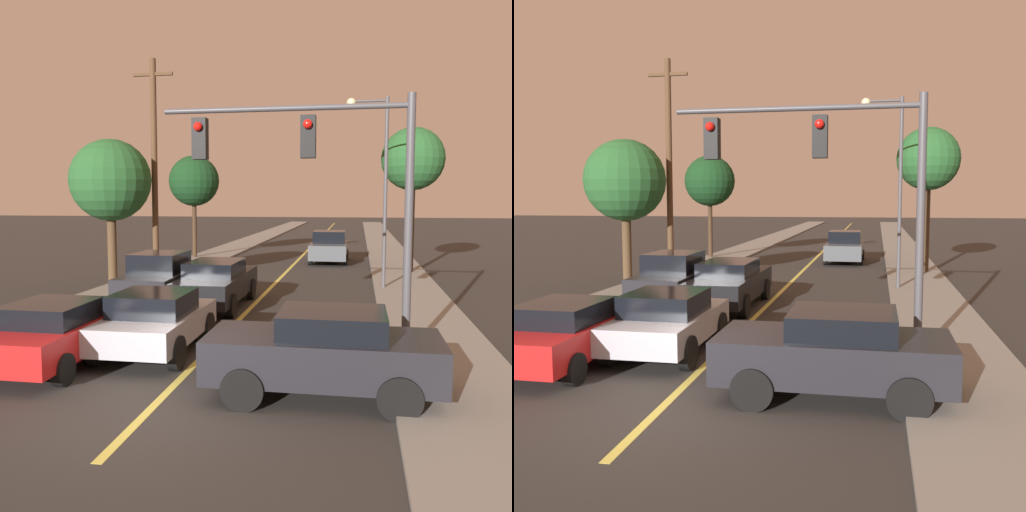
{
  "view_description": "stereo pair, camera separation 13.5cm",
  "coord_description": "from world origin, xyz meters",
  "views": [
    {
      "loc": [
        3.38,
        -8.76,
        3.52
      ],
      "look_at": [
        0.0,
        10.01,
        1.6
      ],
      "focal_mm": 40.0,
      "sensor_mm": 36.0,
      "label": 1
    },
    {
      "loc": [
        3.51,
        -8.73,
        3.52
      ],
      "look_at": [
        0.0,
        10.01,
        1.6
      ],
      "focal_mm": 40.0,
      "sensor_mm": 36.0,
      "label": 2
    }
  ],
  "objects": [
    {
      "name": "ground_plane",
      "position": [
        0.0,
        0.0,
        0.0
      ],
      "size": [
        200.0,
        200.0,
        0.0
      ],
      "primitive_type": "plane",
      "color": "#2D2B28"
    },
    {
      "name": "road_surface",
      "position": [
        0.0,
        36.0,
        0.01
      ],
      "size": [
        8.03,
        80.0,
        0.01
      ],
      "color": "#2D2B28",
      "rests_on": "ground"
    },
    {
      "name": "sidewalk_left",
      "position": [
        -5.27,
        36.0,
        0.06
      ],
      "size": [
        2.5,
        80.0,
        0.12
      ],
      "color": "gray",
      "rests_on": "ground"
    },
    {
      "name": "sidewalk_right",
      "position": [
        5.27,
        36.0,
        0.06
      ],
      "size": [
        2.5,
        80.0,
        0.12
      ],
      "color": "gray",
      "rests_on": "ground"
    },
    {
      "name": "car_near_lane_front",
      "position": [
        -1.12,
        3.37,
        0.76
      ],
      "size": [
        1.96,
        3.9,
        1.44
      ],
      "color": "#A5A8B2",
      "rests_on": "ground"
    },
    {
      "name": "car_near_lane_second",
      "position": [
        -1.12,
        9.02,
        0.82
      ],
      "size": [
        1.9,
        5.13,
        1.54
      ],
      "color": "black",
      "rests_on": "ground"
    },
    {
      "name": "car_outer_lane_front",
      "position": [
        -2.89,
        2.12,
        0.72
      ],
      "size": [
        1.89,
        4.11,
        1.38
      ],
      "color": "red",
      "rests_on": "ground"
    },
    {
      "name": "car_outer_lane_second",
      "position": [
        -2.89,
        8.74,
        0.91
      ],
      "size": [
        1.84,
        4.38,
        1.8
      ],
      "color": "black",
      "rests_on": "ground"
    },
    {
      "name": "car_far_oncoming",
      "position": [
        1.81,
        22.95,
        0.85
      ],
      "size": [
        2.07,
        4.85,
        1.74
      ],
      "rotation": [
        0.0,
        0.0,
        3.14
      ],
      "color": "#474C51",
      "rests_on": "ground"
    },
    {
      "name": "car_crossing_right",
      "position": [
        2.83,
        1.13,
        0.83
      ],
      "size": [
        4.11,
        1.98,
        1.58
      ],
      "rotation": [
        0.0,
        0.0,
        1.57
      ],
      "color": "black",
      "rests_on": "ground"
    },
    {
      "name": "traffic_signal_mast",
      "position": [
        2.59,
        3.63,
        4.16
      ],
      "size": [
        5.42,
        0.42,
        5.58
      ],
      "color": "#47474C",
      "rests_on": "ground"
    },
    {
      "name": "streetlamp_right",
      "position": [
        4.02,
        13.55,
        4.71
      ],
      "size": [
        1.58,
        0.36,
        7.21
      ],
      "color": "#47474C",
      "rests_on": "ground"
    },
    {
      "name": "utility_pole_left",
      "position": [
        -4.62,
        12.95,
        4.7
      ],
      "size": [
        1.6,
        0.24,
        8.83
      ],
      "color": "#513823",
      "rests_on": "ground"
    },
    {
      "name": "tree_left_near",
      "position": [
        -6.07,
        23.42,
        4.52
      ],
      "size": [
        2.93,
        2.93,
        5.89
      ],
      "color": "#3D2B1C",
      "rests_on": "ground"
    },
    {
      "name": "tree_left_far",
      "position": [
        -5.89,
        11.64,
        4.19
      ],
      "size": [
        3.09,
        3.09,
        5.64
      ],
      "color": "#4C3823",
      "rests_on": "ground"
    },
    {
      "name": "tree_right_near",
      "position": [
        5.8,
        18.62,
        5.31
      ],
      "size": [
        2.89,
        2.89,
        6.67
      ],
      "color": "#3D2B1C",
      "rests_on": "ground"
    }
  ]
}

